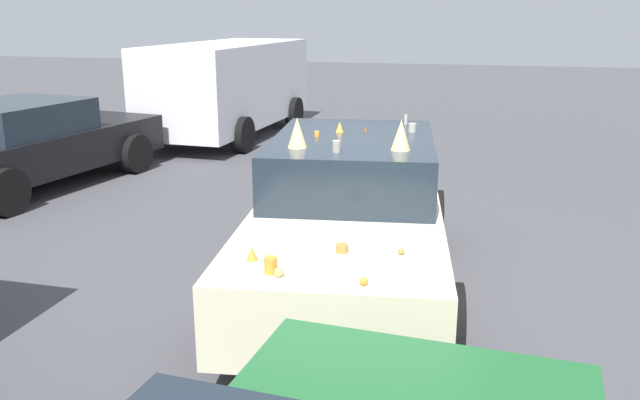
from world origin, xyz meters
name	(u,v)px	position (x,y,z in m)	size (l,w,h in m)	color
ground_plane	(348,286)	(0.00, 0.00, 0.00)	(60.00, 60.00, 0.00)	#47474C
art_car_decorated	(350,213)	(0.11, 0.01, 0.75)	(4.76, 2.45, 1.76)	beige
parked_van_near_left	(229,84)	(7.66, 4.29, 1.16)	(5.33, 2.36, 2.05)	silver
parked_sedan_far_left	(29,144)	(2.70, 5.72, 0.70)	(4.67, 2.54, 1.39)	black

